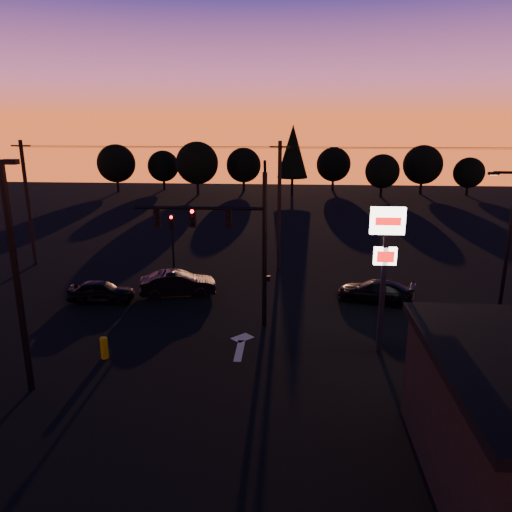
{
  "coord_description": "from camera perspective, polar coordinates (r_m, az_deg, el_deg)",
  "views": [
    {
      "loc": [
        2.72,
        -20.17,
        10.62
      ],
      "look_at": [
        1.0,
        5.0,
        3.5
      ],
      "focal_mm": 35.0,
      "sensor_mm": 36.0,
      "label": 1
    }
  ],
  "objects": [
    {
      "name": "tree_6",
      "position": [
        69.64,
        14.24,
        9.36
      ],
      "size": [
        4.54,
        4.54,
        5.71
      ],
      "color": "black",
      "rests_on": "ground"
    },
    {
      "name": "traffic_signal_mast",
      "position": [
        24.99,
        -2.67,
        2.59
      ],
      "size": [
        6.79,
        0.52,
        8.58
      ],
      "color": "black",
      "rests_on": "ground"
    },
    {
      "name": "lane_arrow",
      "position": [
        24.39,
        -1.73,
        -10.05
      ],
      "size": [
        1.2,
        3.1,
        0.01
      ],
      "color": "beige",
      "rests_on": "ground"
    },
    {
      "name": "tree_8",
      "position": [
        74.63,
        23.16,
        8.75
      ],
      "size": [
        4.12,
        4.12,
        5.19
      ],
      "color": "black",
      "rests_on": "ground"
    },
    {
      "name": "streetlight",
      "position": [
        28.68,
        26.77,
        1.56
      ],
      "size": [
        1.55,
        0.35,
        8.0
      ],
      "color": "black",
      "rests_on": "ground"
    },
    {
      "name": "tree_1",
      "position": [
        75.87,
        -10.56,
        10.07
      ],
      "size": [
        4.54,
        4.54,
        5.71
      ],
      "color": "black",
      "rests_on": "ground"
    },
    {
      "name": "power_wires",
      "position": [
        34.24,
        2.76,
        12.3
      ],
      "size": [
        36.0,
        1.22,
        0.07
      ],
      "color": "black",
      "rests_on": "ground"
    },
    {
      "name": "tree_4",
      "position": [
        69.33,
        4.22,
        11.84
      ],
      "size": [
        4.18,
        4.18,
        9.5
      ],
      "color": "black",
      "rests_on": "ground"
    },
    {
      "name": "bollard",
      "position": [
        23.92,
        -16.96,
        -10.02
      ],
      "size": [
        0.33,
        0.33,
        1.0
      ],
      "primitive_type": "cylinder",
      "color": "#A48C00",
      "rests_on": "ground"
    },
    {
      "name": "tree_2",
      "position": [
        69.63,
        -6.74,
        10.51
      ],
      "size": [
        5.77,
        5.78,
        7.26
      ],
      "color": "black",
      "rests_on": "ground"
    },
    {
      "name": "tree_0",
      "position": [
        74.69,
        -15.69,
        10.15
      ],
      "size": [
        5.36,
        5.36,
        6.74
      ],
      "color": "black",
      "rests_on": "ground"
    },
    {
      "name": "tree_7",
      "position": [
        73.78,
        18.52,
        9.86
      ],
      "size": [
        5.36,
        5.36,
        6.74
      ],
      "color": "black",
      "rests_on": "ground"
    },
    {
      "name": "car_mid",
      "position": [
        30.82,
        -8.91,
        -3.12
      ],
      "size": [
        4.78,
        2.55,
        1.5
      ],
      "primitive_type": "imported",
      "rotation": [
        0.0,
        0.0,
        1.79
      ],
      "color": "black",
      "rests_on": "ground"
    },
    {
      "name": "car_left",
      "position": [
        30.79,
        -17.29,
        -3.88
      ],
      "size": [
        3.89,
        1.75,
        1.3
      ],
      "primitive_type": "imported",
      "rotation": [
        0.0,
        0.0,
        1.63
      ],
      "color": "black",
      "rests_on": "ground"
    },
    {
      "name": "suv_parked",
      "position": [
        20.63,
        24.81,
        -14.73
      ],
      "size": [
        3.1,
        5.07,
        1.31
      ],
      "primitive_type": "imported",
      "rotation": [
        0.0,
        0.0,
        0.21
      ],
      "color": "black",
      "rests_on": "ground"
    },
    {
      "name": "utility_pole_1",
      "position": [
        34.71,
        2.67,
        5.74
      ],
      "size": [
        1.4,
        0.26,
        9.0
      ],
      "color": "black",
      "rests_on": "ground"
    },
    {
      "name": "ground",
      "position": [
        22.96,
        -3.42,
        -11.82
      ],
      "size": [
        120.0,
        120.0,
        0.0
      ],
      "primitive_type": "plane",
      "color": "black",
      "rests_on": "ground"
    },
    {
      "name": "car_right",
      "position": [
        30.29,
        13.48,
        -3.92
      ],
      "size": [
        4.79,
        3.01,
        1.29
      ],
      "primitive_type": "imported",
      "rotation": [
        0.0,
        0.0,
        -1.86
      ],
      "color": "black",
      "rests_on": "ground"
    },
    {
      "name": "secondary_signal",
      "position": [
        33.5,
        -9.53,
        2.15
      ],
      "size": [
        0.3,
        0.31,
        4.35
      ],
      "color": "black",
      "rests_on": "ground"
    },
    {
      "name": "tree_3",
      "position": [
        72.81,
        -1.43,
        10.34
      ],
      "size": [
        4.95,
        4.95,
        6.22
      ],
      "color": "black",
      "rests_on": "ground"
    },
    {
      "name": "tree_5",
      "position": [
        74.76,
        8.86,
        10.3
      ],
      "size": [
        4.95,
        4.95,
        6.22
      ],
      "color": "black",
      "rests_on": "ground"
    },
    {
      "name": "parking_lot_light",
      "position": [
        20.69,
        -25.87,
        -0.85
      ],
      "size": [
        1.25,
        0.3,
        9.14
      ],
      "color": "black",
      "rests_on": "ground"
    },
    {
      "name": "pylon_sign",
      "position": [
        22.82,
        14.59,
        0.75
      ],
      "size": [
        1.5,
        0.28,
        6.8
      ],
      "color": "black",
      "rests_on": "ground"
    },
    {
      "name": "utility_pole_0",
      "position": [
        39.43,
        -24.62,
        5.54
      ],
      "size": [
        1.4,
        0.26,
        9.0
      ],
      "color": "black",
      "rests_on": "ground"
    }
  ]
}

